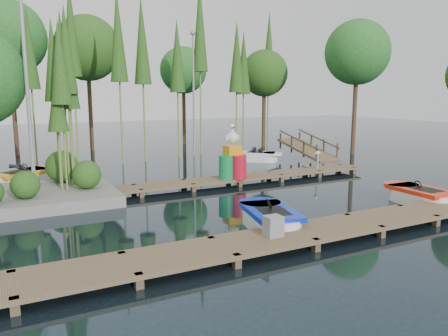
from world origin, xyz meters
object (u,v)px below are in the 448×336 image
island (0,109)px  drum_cluster (234,162)px  boat_yellow_far (23,178)px  boat_red (419,197)px  boat_blue (270,219)px  yellow_barrel (238,165)px  utility_cabinet (273,226)px

island → drum_cluster: size_ratio=3.09×
drum_cluster → boat_yellow_far: bearing=152.2°
boat_red → boat_blue: bearing=-178.9°
island → boat_red: size_ratio=2.58×
island → drum_cluster: bearing=-6.6°
island → drum_cluster: 8.56m
boat_blue → yellow_barrel: (2.22, 5.66, 0.52)m
island → boat_yellow_far: size_ratio=2.20×
yellow_barrel → island: bearing=174.7°
boat_blue → boat_yellow_far: size_ratio=0.94×
utility_cabinet → drum_cluster: (2.71, 6.84, 0.39)m
utility_cabinet → island: bearing=125.2°
boat_red → drum_cluster: 6.94m
boat_blue → island: bearing=147.3°
boat_yellow_far → yellow_barrel: bearing=-36.8°
island → boat_blue: island is taller
boat_red → yellow_barrel: size_ratio=2.74×
yellow_barrel → boat_red: bearing=-56.7°
boat_red → boat_yellow_far: (-11.63, 9.55, 0.05)m
boat_red → utility_cabinet: 6.91m
boat_yellow_far → utility_cabinet: boat_yellow_far is taller
island → boat_yellow_far: 4.24m
boat_blue → drum_cluster: (1.91, 5.50, 0.68)m
boat_yellow_far → yellow_barrel: boat_yellow_far is taller
utility_cabinet → boat_yellow_far: bearing=114.1°
boat_red → drum_cluster: (-4.08, 5.57, 0.69)m
boat_blue → boat_yellow_far: 11.04m
utility_cabinet → boat_blue: bearing=59.2°
boat_blue → yellow_barrel: yellow_barrel is taller
island → yellow_barrel: (8.52, -0.79, -2.40)m
boat_red → boat_yellow_far: 15.05m
utility_cabinet → yellow_barrel: 7.63m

